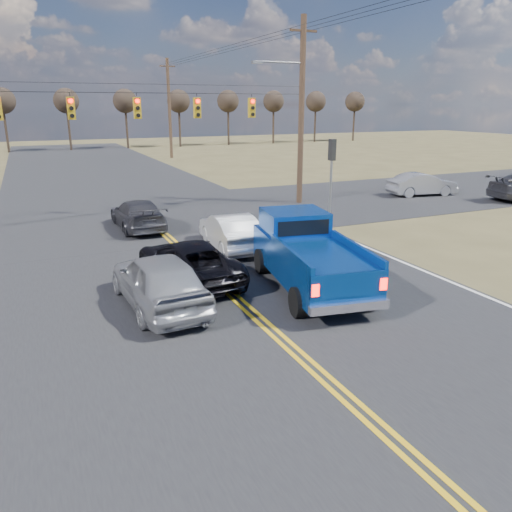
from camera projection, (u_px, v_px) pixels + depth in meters
name	position (u px, v px, depth m)	size (l,w,h in m)	color
ground	(344.00, 397.00, 9.72)	(160.00, 160.00, 0.00)	brown
road_main	(191.00, 259.00, 18.44)	(14.00, 120.00, 0.02)	#28282B
road_cross	(144.00, 216.00, 25.41)	(120.00, 12.00, 0.02)	#28282B
signal_gantry	(149.00, 113.00, 23.95)	(19.60, 4.83, 10.00)	#473323
utility_poles	(142.00, 110.00, 23.02)	(19.60, 58.32, 10.00)	#473323
treeline	(108.00, 101.00, 31.56)	(87.00, 117.80, 7.40)	#33261C
pickup_truck	(308.00, 255.00, 15.27)	(3.10, 6.07, 2.18)	black
silver_suv	(159.00, 280.00, 13.85)	(1.87, 4.65, 1.58)	gray
black_suv	(188.00, 261.00, 15.90)	(2.25, 4.87, 1.35)	black
white_car_queue	(230.00, 231.00, 19.54)	(1.50, 4.29, 1.41)	silver
dgrey_car_queue	(138.00, 214.00, 22.72)	(1.87, 4.60, 1.34)	#38383E
cross_car_east_near	(422.00, 184.00, 31.06)	(4.27, 1.49, 1.41)	gray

